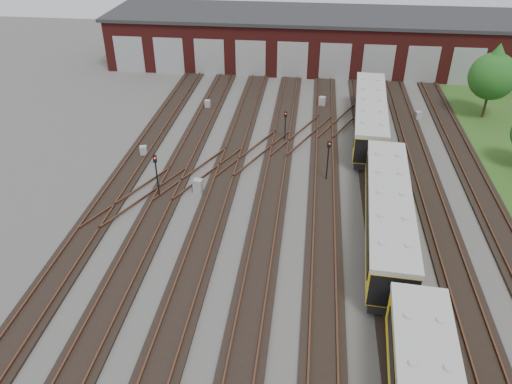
# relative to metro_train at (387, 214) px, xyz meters

# --- Properties ---
(ground) EXTENTS (120.00, 120.00, 0.00)m
(ground) POSITION_rel_metro_train_xyz_m (-6.00, -3.21, -1.94)
(ground) COLOR #484643
(ground) RESTS_ON ground
(track_network) EXTENTS (30.40, 70.00, 0.33)m
(track_network) POSITION_rel_metro_train_xyz_m (-6.17, -2.62, -1.83)
(track_network) COLOR black
(track_network) RESTS_ON ground
(maintenance_shed) EXTENTS (51.00, 12.50, 6.35)m
(maintenance_shed) POSITION_rel_metro_train_xyz_m (-6.01, 36.77, 1.26)
(maintenance_shed) COLOR #531714
(maintenance_shed) RESTS_ON ground
(metro_train) EXTENTS (3.71, 47.36, 3.14)m
(metro_train) POSITION_rel_metro_train_xyz_m (0.00, 0.00, 0.00)
(metro_train) COLOR black
(metro_train) RESTS_ON ground
(signal_mast_0) EXTENTS (0.33, 0.31, 3.64)m
(signal_mast_0) POSITION_rel_metro_train_xyz_m (-16.39, 3.00, 0.38)
(signal_mast_0) COLOR black
(signal_mast_0) RESTS_ON ground
(signal_mast_1) EXTENTS (0.26, 0.24, 2.92)m
(signal_mast_1) POSITION_rel_metro_train_xyz_m (-7.64, 13.74, -0.05)
(signal_mast_1) COLOR black
(signal_mast_1) RESTS_ON ground
(signal_mast_2) EXTENTS (0.29, 0.28, 3.50)m
(signal_mast_2) POSITION_rel_metro_train_xyz_m (-3.86, 7.03, 0.29)
(signal_mast_2) COLOR black
(signal_mast_2) RESTS_ON ground
(signal_mast_3) EXTENTS (0.30, 0.29, 3.23)m
(signal_mast_3) POSITION_rel_metro_train_xyz_m (-0.34, 5.08, 0.15)
(signal_mast_3) COLOR black
(signal_mast_3) RESTS_ON ground
(relay_cabinet_0) EXTENTS (0.66, 0.59, 0.95)m
(relay_cabinet_0) POSITION_rel_metro_train_xyz_m (-19.61, 9.39, -1.47)
(relay_cabinet_0) COLOR #9C9FA1
(relay_cabinet_0) RESTS_ON ground
(relay_cabinet_1) EXTENTS (0.56, 0.47, 0.91)m
(relay_cabinet_1) POSITION_rel_metro_train_xyz_m (-16.21, 20.47, -1.48)
(relay_cabinet_1) COLOR #9C9FA1
(relay_cabinet_1) RESTS_ON ground
(relay_cabinet_2) EXTENTS (0.78, 0.70, 1.12)m
(relay_cabinet_2) POSITION_rel_metro_train_xyz_m (-13.61, 4.13, -1.38)
(relay_cabinet_2) COLOR #9C9FA1
(relay_cabinet_2) RESTS_ON ground
(relay_cabinet_3) EXTENTS (0.75, 0.66, 1.09)m
(relay_cabinet_3) POSITION_rel_metro_train_xyz_m (-4.31, 22.38, -1.40)
(relay_cabinet_3) COLOR #9C9FA1
(relay_cabinet_3) RESTS_ON ground
(relay_cabinet_4) EXTENTS (0.65, 0.60, 0.90)m
(relay_cabinet_4) POSITION_rel_metro_train_xyz_m (5.21, 20.02, -1.49)
(relay_cabinet_4) COLOR #9C9FA1
(relay_cabinet_4) RESTS_ON ground
(tree_0) EXTENTS (4.52, 4.52, 7.49)m
(tree_0) POSITION_rel_metro_train_xyz_m (11.85, 21.53, 2.88)
(tree_0) COLOR #332516
(tree_0) RESTS_ON ground
(bush_2) EXTENTS (1.51, 1.51, 1.51)m
(bush_2) POSITION_rel_metro_train_xyz_m (14.43, 27.61, -1.19)
(bush_2) COLOR #1A4A15
(bush_2) RESTS_ON ground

